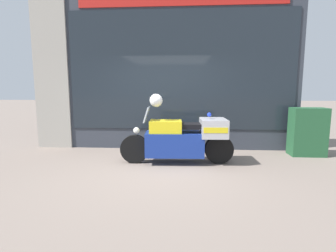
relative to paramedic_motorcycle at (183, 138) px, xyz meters
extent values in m
plane|color=gray|center=(-0.52, -0.47, -0.56)|extent=(60.00, 60.00, 0.00)
cube|color=#333842|center=(-0.52, 1.53, 1.45)|extent=(6.97, 0.40, 4.03)
cube|color=#A39E93|center=(-3.54, 1.55, 1.45)|extent=(0.94, 0.55, 4.03)
cube|color=#1E262D|center=(-0.09, 1.31, 1.50)|extent=(5.80, 0.02, 3.03)
cube|color=slate|center=(-0.13, 1.54, -0.29)|extent=(5.58, 0.30, 0.55)
cube|color=silver|center=(-0.13, 1.68, 0.62)|extent=(5.58, 0.02, 1.30)
cube|color=beige|center=(-0.13, 1.54, 1.26)|extent=(5.58, 0.30, 0.02)
cube|color=#C68E19|center=(-2.25, 1.54, 1.30)|extent=(0.18, 0.04, 0.06)
cube|color=#B7B2A8|center=(-1.19, 1.54, 1.30)|extent=(0.18, 0.04, 0.06)
cube|color=maroon|center=(-0.13, 1.54, 1.30)|extent=(0.18, 0.04, 0.06)
cube|color=#195623|center=(0.94, 1.54, 1.30)|extent=(0.18, 0.04, 0.06)
cube|color=navy|center=(2.00, 1.54, 1.30)|extent=(0.18, 0.04, 0.06)
cube|color=orange|center=(-2.10, 1.47, 0.12)|extent=(0.19, 0.03, 0.27)
cube|color=white|center=(-0.79, 1.47, 0.12)|extent=(0.19, 0.03, 0.27)
cube|color=#2D8E42|center=(0.53, 1.47, 0.12)|extent=(0.19, 0.02, 0.27)
cube|color=#2866B7|center=(1.85, 1.47, 0.12)|extent=(0.19, 0.02, 0.27)
cylinder|color=black|center=(-1.05, -0.04, -0.25)|extent=(0.62, 0.17, 0.62)
cylinder|color=black|center=(0.77, 0.03, -0.25)|extent=(0.62, 0.17, 0.62)
cube|color=navy|center=(-0.19, -0.01, -0.14)|extent=(1.26, 0.60, 0.51)
cube|color=yellow|center=(-0.38, -0.02, 0.23)|extent=(0.70, 0.52, 0.28)
cube|color=black|center=(0.09, 0.00, 0.26)|extent=(0.74, 0.44, 0.10)
cube|color=#B7B7BC|center=(0.63, 0.03, 0.22)|extent=(0.57, 0.74, 0.38)
cube|color=yellow|center=(0.63, 0.03, 0.22)|extent=(0.52, 0.74, 0.11)
cube|color=#B2BCC6|center=(-0.78, -0.03, 0.50)|extent=(0.14, 0.39, 0.33)
sphere|color=white|center=(-1.01, -0.04, 0.16)|extent=(0.14, 0.14, 0.14)
sphere|color=blue|center=(0.54, 0.02, 0.50)|extent=(0.09, 0.09, 0.09)
cube|color=#235633|center=(2.98, 0.88, 0.02)|extent=(0.79, 0.45, 1.16)
sphere|color=white|center=(-0.58, -0.02, 0.80)|extent=(0.28, 0.28, 0.28)
camera|label=1|loc=(0.05, -5.54, 1.06)|focal=28.00mm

